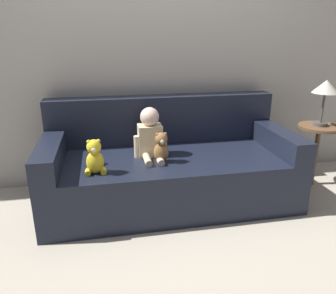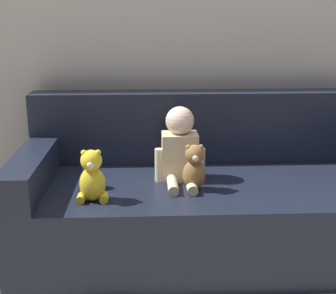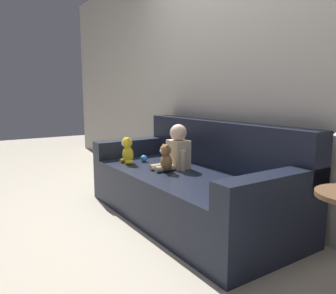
% 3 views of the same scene
% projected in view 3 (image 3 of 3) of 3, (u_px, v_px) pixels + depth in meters
% --- Properties ---
extents(ground_plane, '(12.00, 12.00, 0.00)m').
position_uv_depth(ground_plane, '(186.00, 218.00, 2.76)').
color(ground_plane, '#B7AD99').
extents(wall_back, '(8.00, 0.05, 2.60)m').
position_uv_depth(wall_back, '(236.00, 63.00, 2.84)').
color(wall_back, '#ADA89E').
rests_on(wall_back, ground_plane).
extents(couch, '(1.94, 0.88, 0.80)m').
position_uv_depth(couch, '(192.00, 185.00, 2.75)').
color(couch, black).
rests_on(couch, ground_plane).
extents(person_baby, '(0.26, 0.32, 0.38)m').
position_uv_depth(person_baby, '(177.00, 150.00, 2.81)').
color(person_baby, beige).
rests_on(person_baby, couch).
extents(teddy_bear_brown, '(0.11, 0.11, 0.23)m').
position_uv_depth(teddy_bear_brown, '(166.00, 158.00, 2.69)').
color(teddy_bear_brown, olive).
rests_on(teddy_bear_brown, couch).
extents(plush_toy_side, '(0.14, 0.11, 0.24)m').
position_uv_depth(plush_toy_side, '(127.00, 151.00, 3.02)').
color(plush_toy_side, yellow).
rests_on(plush_toy_side, couch).
extents(toy_ball, '(0.06, 0.06, 0.06)m').
position_uv_depth(toy_ball, '(144.00, 158.00, 3.10)').
color(toy_ball, '#337FDB').
rests_on(toy_ball, couch).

